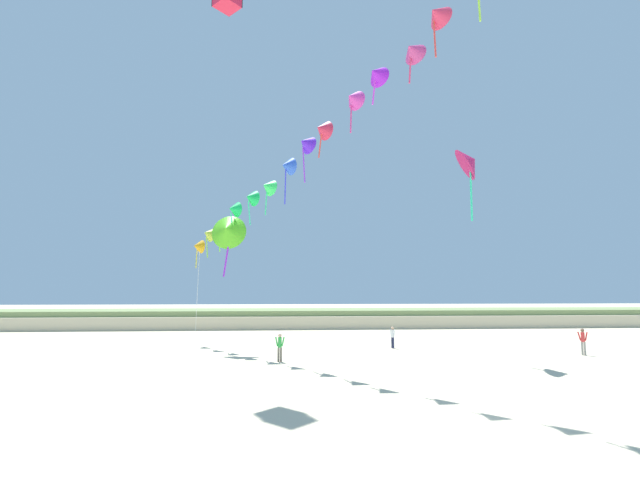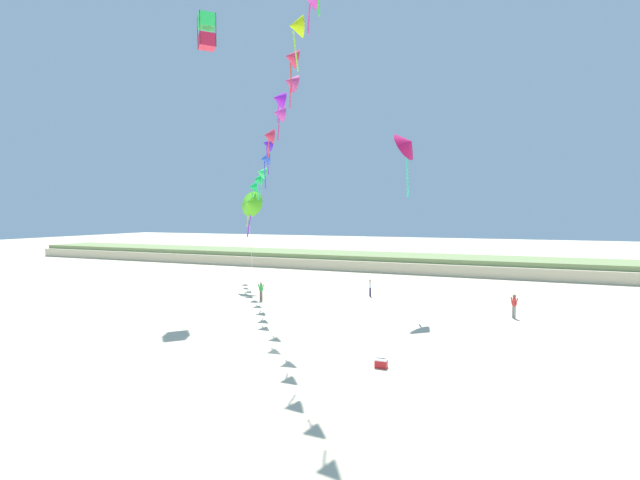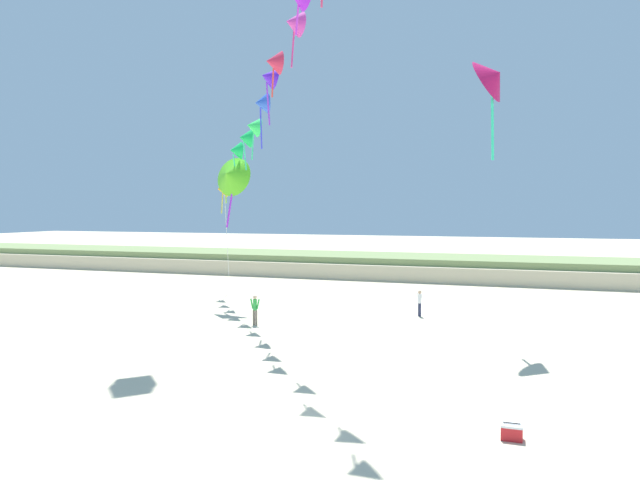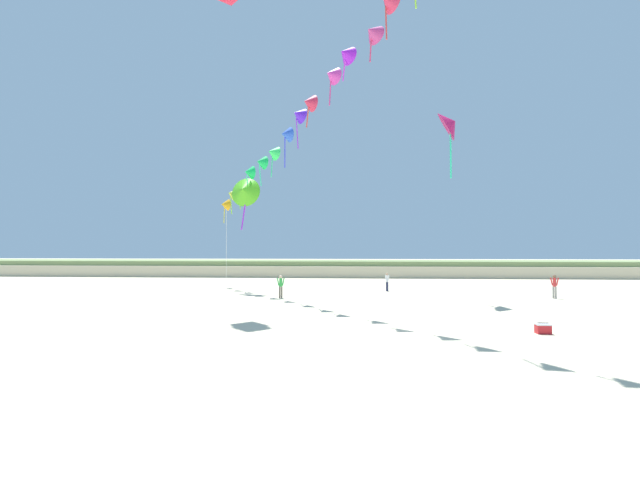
{
  "view_description": "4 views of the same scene",
  "coord_description": "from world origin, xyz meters",
  "px_view_note": "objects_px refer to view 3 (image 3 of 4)",
  "views": [
    {
      "loc": [
        -5.38,
        -12.72,
        4.12
      ],
      "look_at": [
        -3.7,
        10.22,
        6.86
      ],
      "focal_mm": 24.0,
      "sensor_mm": 36.0,
      "label": 1
    },
    {
      "loc": [
        11.7,
        -18.37,
        7.24
      ],
      "look_at": [
        0.56,
        10.13,
        5.43
      ],
      "focal_mm": 24.0,
      "sensor_mm": 36.0,
      "label": 2
    },
    {
      "loc": [
        6.99,
        -14.76,
        6.21
      ],
      "look_at": [
        -1.4,
        10.61,
        4.79
      ],
      "focal_mm": 32.0,
      "sensor_mm": 36.0,
      "label": 3
    },
    {
      "loc": [
        -0.92,
        -17.4,
        3.61
      ],
      "look_at": [
        -3.0,
        12.51,
        4.15
      ],
      "focal_mm": 24.0,
      "sensor_mm": 36.0,
      "label": 4
    }
  ],
  "objects_px": {
    "beach_cooler": "(512,432)",
    "large_kite_high_solo": "(493,78)",
    "person_mid_center": "(255,308)",
    "large_kite_low_lead": "(230,175)",
    "person_near_right": "(420,301)"
  },
  "relations": [
    {
      "from": "person_mid_center",
      "to": "large_kite_low_lead",
      "type": "xyz_separation_m",
      "value": [
        -3.89,
        4.8,
        7.44
      ]
    },
    {
      "from": "person_near_right",
      "to": "beach_cooler",
      "type": "distance_m",
      "value": 17.84
    },
    {
      "from": "person_mid_center",
      "to": "large_kite_high_solo",
      "type": "height_order",
      "value": "large_kite_high_solo"
    },
    {
      "from": "person_near_right",
      "to": "large_kite_low_lead",
      "type": "bearing_deg",
      "value": -177.35
    },
    {
      "from": "beach_cooler",
      "to": "person_mid_center",
      "type": "bearing_deg",
      "value": 137.94
    },
    {
      "from": "large_kite_low_lead",
      "to": "beach_cooler",
      "type": "height_order",
      "value": "large_kite_low_lead"
    },
    {
      "from": "person_mid_center",
      "to": "beach_cooler",
      "type": "height_order",
      "value": "person_mid_center"
    },
    {
      "from": "person_mid_center",
      "to": "large_kite_low_lead",
      "type": "distance_m",
      "value": 9.67
    },
    {
      "from": "person_near_right",
      "to": "large_kite_high_solo",
      "type": "bearing_deg",
      "value": -51.39
    },
    {
      "from": "person_near_right",
      "to": "large_kite_high_solo",
      "type": "distance_m",
      "value": 13.17
    },
    {
      "from": "large_kite_low_lead",
      "to": "large_kite_high_solo",
      "type": "bearing_deg",
      "value": -15.79
    },
    {
      "from": "person_mid_center",
      "to": "beach_cooler",
      "type": "xyz_separation_m",
      "value": [
        13.03,
        -11.76,
        -0.73
      ]
    },
    {
      "from": "person_mid_center",
      "to": "large_kite_high_solo",
      "type": "bearing_deg",
      "value": 1.35
    },
    {
      "from": "person_near_right",
      "to": "beach_cooler",
      "type": "height_order",
      "value": "person_near_right"
    },
    {
      "from": "beach_cooler",
      "to": "large_kite_high_solo",
      "type": "bearing_deg",
      "value": 94.56
    }
  ]
}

